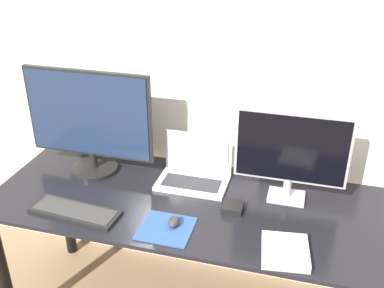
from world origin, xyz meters
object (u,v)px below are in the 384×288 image
Objects in this scene: keyboard at (75,211)px; laptop at (195,170)px; monitor_right at (291,152)px; power_brick at (233,207)px; monitor_left at (89,121)px; mouse at (174,222)px; book at (285,251)px.

laptop is at bearing 43.04° from keyboard.
keyboard is at bearing -157.60° from monitor_right.
keyboard is at bearing -162.73° from power_brick.
monitor_left is at bearing -175.39° from laptop.
power_brick is at bearing -144.37° from monitor_right.
monitor_right is 6.76× the size of mouse.
keyboard is (0.09, -0.36, -0.26)m from monitor_left.
laptop is at bearing 91.91° from mouse.
monitor_right is 1.20× the size of keyboard.
monitor_left is at bearing -179.99° from monitor_right.
power_brick is at bearing 39.64° from mouse.
monitor_right reaches higher than power_brick.
mouse is 0.46m from book.
keyboard is at bearing -136.96° from laptop.
monitor_right is at bearing 37.67° from mouse.
book is at bearing -42.18° from laptop.
laptop is 4.59× the size of mouse.
book is (0.98, -0.38, -0.25)m from monitor_left.
book is (0.03, -0.38, -0.22)m from monitor_right.
keyboard is 0.90m from book.
power_brick is (0.22, -0.20, -0.04)m from laptop.
laptop is 0.63m from book.
keyboard is at bearing -76.60° from monitor_left.
keyboard is 4.41× the size of power_brick.
laptop reaches higher than keyboard.
laptop is 0.37m from mouse.
power_brick is (-0.24, 0.23, -0.00)m from book.
mouse reaches higher than keyboard.
monitor_left is 1.08m from book.
mouse is (0.01, -0.37, -0.03)m from laptop.
power_brick reaches higher than keyboard.
monitor_left is 6.85× the size of power_brick.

